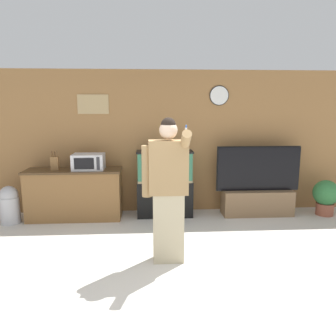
% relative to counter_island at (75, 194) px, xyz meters
% --- Properties ---
extents(ground_plane, '(18.00, 18.00, 0.00)m').
position_rel_counter_island_xyz_m(ground_plane, '(1.44, -2.63, -0.44)').
color(ground_plane, beige).
extents(wall_back_paneled, '(10.00, 0.08, 2.60)m').
position_rel_counter_island_xyz_m(wall_back_paneled, '(1.44, 0.41, 0.86)').
color(wall_back_paneled, olive).
rests_on(wall_back_paneled, ground_plane).
extents(counter_island, '(1.64, 0.55, 0.88)m').
position_rel_counter_island_xyz_m(counter_island, '(0.00, 0.00, 0.00)').
color(counter_island, brown).
rests_on(counter_island, ground_plane).
extents(microwave, '(0.53, 0.39, 0.27)m').
position_rel_counter_island_xyz_m(microwave, '(0.27, -0.01, 0.57)').
color(microwave, silver).
rests_on(microwave, counter_island).
extents(knife_block, '(0.13, 0.09, 0.33)m').
position_rel_counter_island_xyz_m(knife_block, '(-0.30, -0.03, 0.56)').
color(knife_block, brown).
rests_on(knife_block, counter_island).
extents(aquarium_on_stand, '(0.99, 0.40, 1.18)m').
position_rel_counter_island_xyz_m(aquarium_on_stand, '(1.58, 0.07, 0.15)').
color(aquarium_on_stand, black).
rests_on(aquarium_on_stand, ground_plane).
extents(tv_on_stand, '(1.52, 0.40, 1.26)m').
position_rel_counter_island_xyz_m(tv_on_stand, '(3.27, 0.02, -0.07)').
color(tv_on_stand, brown).
rests_on(tv_on_stand, ground_plane).
extents(person_standing, '(0.57, 0.43, 1.82)m').
position_rel_counter_island_xyz_m(person_standing, '(1.53, -1.71, 0.51)').
color(person_standing, '#BCAD89').
rests_on(person_standing, ground_plane).
extents(potted_plant, '(0.46, 0.46, 0.64)m').
position_rel_counter_island_xyz_m(potted_plant, '(4.50, -0.08, -0.08)').
color(potted_plant, brown).
rests_on(potted_plant, ground_plane).
extents(trash_bin, '(0.32, 0.32, 0.65)m').
position_rel_counter_island_xyz_m(trash_bin, '(-1.05, -0.17, -0.12)').
color(trash_bin, '#B7B7BC').
rests_on(trash_bin, ground_plane).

